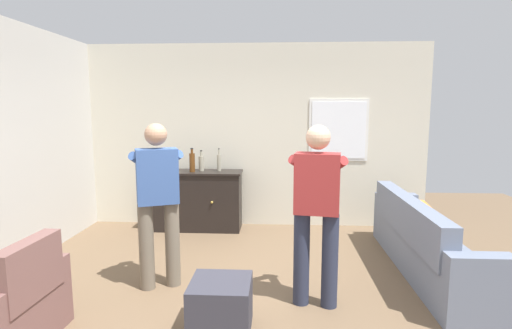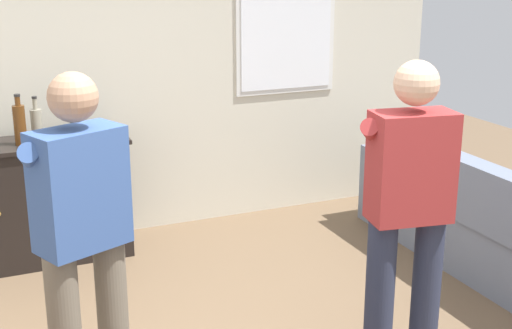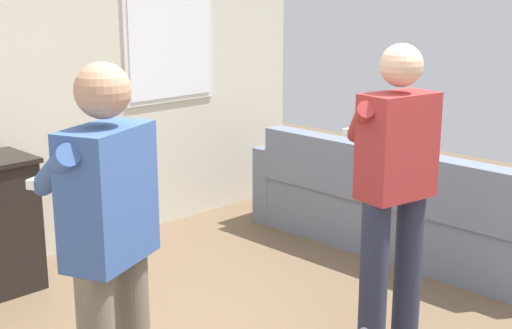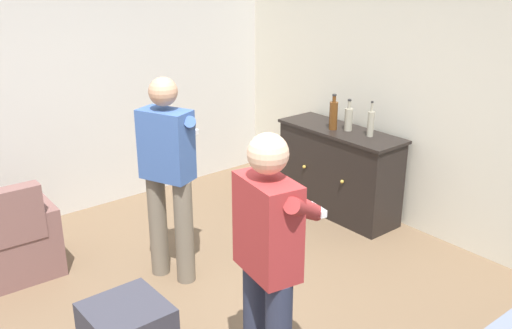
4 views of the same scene
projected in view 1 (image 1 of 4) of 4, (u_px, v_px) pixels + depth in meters
The scene contains 11 objects.
ground at pixel (242, 303), 3.77m from camera, with size 10.40×10.40×0.00m, color brown.
wall_back_with_window at pixel (259, 136), 6.21m from camera, with size 5.20×0.15×2.80m.
couch at pixel (422, 244), 4.46m from camera, with size 0.57×2.54×0.84m.
armchair at pixel (5, 311), 3.04m from camera, with size 0.68×0.90×0.85m.
sideboard_cabinet at pixel (197, 200), 6.03m from camera, with size 1.35×0.49×0.89m.
bottle_wine_green at pixel (201, 163), 5.98m from camera, with size 0.08×0.08×0.31m.
bottle_liquor_amber at pixel (192, 162), 5.90m from camera, with size 0.08×0.08×0.35m.
bottle_spirits_clear at pixel (219, 162), 5.98m from camera, with size 0.06×0.06×0.34m.
ottoman at pixel (221, 306), 3.28m from camera, with size 0.49×0.49×0.43m, color #33333D.
person_standing_left at pixel (158, 197), 4.01m from camera, with size 0.52×0.52×1.68m.
person_standing_right at pixel (317, 207), 3.62m from camera, with size 0.55×0.50×1.68m.
Camera 1 is at (0.34, -3.54, 1.82)m, focal length 28.00 mm.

